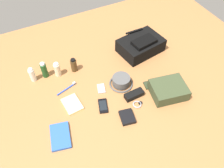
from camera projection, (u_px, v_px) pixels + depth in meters
The scene contains 16 objects.
ground_plane at pixel (112, 88), 1.73m from camera, with size 2.64×2.02×0.02m, color #A0683A.
backpack at pixel (141, 45), 1.93m from camera, with size 0.38×0.29×0.14m.
toiletry_pouch at pixel (168, 89), 1.65m from camera, with size 0.27×0.29×0.09m.
bucket_hat at pixel (121, 81), 1.72m from camera, with size 0.18×0.18×0.07m.
toothpaste_tube at pixel (32, 75), 1.72m from camera, with size 0.04×0.04×0.12m.
shampoo_bottle at pixel (44, 70), 1.74m from camera, with size 0.04×0.04×0.13m.
lotion_bottle at pixel (57, 70), 1.76m from camera, with size 0.05×0.05×0.12m.
cologne_bottle at pixel (74, 65), 1.79m from camera, with size 0.05×0.05×0.12m.
paperback_novel at pixel (60, 136), 1.46m from camera, with size 0.16×0.20×0.02m.
cell_phone at pixel (103, 106), 1.61m from camera, with size 0.09×0.13×0.01m.
media_player at pixel (101, 89), 1.71m from camera, with size 0.07×0.10×0.01m.
wristwatch at pixel (138, 104), 1.62m from camera, with size 0.07×0.06×0.01m.
toothbrush at pixel (68, 88), 1.71m from camera, with size 0.16×0.06×0.02m.
wallet at pixel (127, 117), 1.54m from camera, with size 0.09×0.11×0.02m, color black.
notepad at pixel (72, 104), 1.61m from camera, with size 0.11×0.15×0.02m, color beige.
sunglasses_case at pixel (134, 95), 1.65m from camera, with size 0.14×0.06×0.04m, color black.
Camera 1 is at (-0.48, -0.97, 1.33)m, focal length 37.41 mm.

